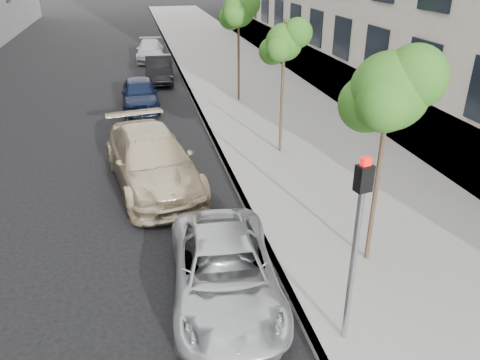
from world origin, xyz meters
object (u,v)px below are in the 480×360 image
object	(u,v)px
minivan	(225,272)
suv	(152,160)
sedan_blue	(140,93)
tree_near	(391,91)
tree_far	(239,11)
sedan_rear	(150,51)
sedan_black	(159,69)
tree_mid	(285,42)
signal_pole	(357,234)

from	to	relation	value
minivan	suv	world-z (taller)	suv
minivan	sedan_blue	bearing A→B (deg)	100.03
tree_near	tree_far	world-z (taller)	tree_far
minivan	sedan_rear	world-z (taller)	sedan_rear
suv	sedan_black	world-z (taller)	suv
tree_mid	suv	size ratio (longest dim) A/B	0.80
tree_far	sedan_black	bearing A→B (deg)	124.07
signal_pole	suv	bearing A→B (deg)	100.07
sedan_blue	tree_mid	bearing A→B (deg)	-56.07
suv	sedan_rear	world-z (taller)	suv
tree_near	sedan_black	distance (m)	18.51
tree_mid	suv	bearing A→B (deg)	-162.26
suv	tree_mid	bearing A→B (deg)	8.83
suv	sedan_black	bearing A→B (deg)	76.24
tree_mid	sedan_rear	size ratio (longest dim) A/B	1.04
tree_mid	signal_pole	xyz separation A→B (m)	(-1.52, -8.62, -1.50)
tree_near	tree_mid	distance (m)	6.50
tree_far	sedan_blue	bearing A→B (deg)	178.34
tree_far	sedan_blue	size ratio (longest dim) A/B	1.23
signal_pole	suv	world-z (taller)	signal_pole
tree_near	minivan	world-z (taller)	tree_near
tree_mid	sedan_black	size ratio (longest dim) A/B	1.09
sedan_rear	suv	bearing A→B (deg)	-88.78
sedan_blue	sedan_rear	xyz separation A→B (m)	(1.02, 10.71, -0.05)
sedan_rear	sedan_black	bearing A→B (deg)	-84.31
tree_far	sedan_black	distance (m)	6.84
tree_far	minivan	size ratio (longest dim) A/B	1.09
suv	sedan_black	distance (m)	12.88
tree_far	sedan_black	size ratio (longest dim) A/B	1.19
signal_pole	tree_far	bearing A→B (deg)	72.41
suv	sedan_rear	xyz separation A→B (m)	(0.92, 18.76, -0.18)
tree_near	sedan_rear	world-z (taller)	tree_near
tree_near	sedan_black	bearing A→B (deg)	100.52
tree_near	signal_pole	distance (m)	3.08
minivan	sedan_rear	distance (m)	24.29
suv	sedan_blue	size ratio (longest dim) A/B	1.40
sedan_rear	sedan_blue	bearing A→B (deg)	-91.41
suv	tree_far	bearing A→B (deg)	51.92
signal_pole	sedan_black	world-z (taller)	signal_pole
tree_mid	minivan	bearing A→B (deg)	-115.59
minivan	sedan_black	xyz separation A→B (m)	(0.00, 18.37, 0.05)
tree_near	sedan_blue	bearing A→B (deg)	108.99
minivan	sedan_rear	xyz separation A→B (m)	(-0.17, 24.29, 0.00)
tree_mid	minivan	world-z (taller)	tree_mid
tree_near	minivan	bearing A→B (deg)	-172.34
tree_mid	signal_pole	world-z (taller)	tree_mid
tree_far	sedan_rear	xyz separation A→B (m)	(-3.50, 10.84, -3.45)
tree_far	minivan	bearing A→B (deg)	-103.90
signal_pole	sedan_rear	distance (m)	26.09
tree_far	minivan	world-z (taller)	tree_far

